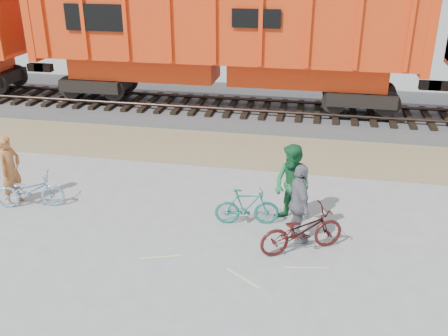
{
  "coord_description": "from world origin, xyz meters",
  "views": [
    {
      "loc": [
        1.98,
        -9.15,
        5.88
      ],
      "look_at": [
        -0.11,
        1.5,
        1.12
      ],
      "focal_mm": 40.0,
      "sensor_mm": 36.0,
      "label": 1
    }
  ],
  "objects_px": {
    "person_woman": "(299,204)",
    "bicycle_blue": "(30,190)",
    "hopper_car_center": "(223,36)",
    "person_man": "(292,186)",
    "bicycle_maroon": "(302,230)",
    "bicycle_teal": "(247,207)",
    "person_solo": "(11,170)"
  },
  "relations": [
    {
      "from": "bicycle_blue",
      "to": "person_woman",
      "type": "height_order",
      "value": "person_woman"
    },
    {
      "from": "person_man",
      "to": "bicycle_maroon",
      "type": "bearing_deg",
      "value": -35.46
    },
    {
      "from": "bicycle_maroon",
      "to": "person_man",
      "type": "xyz_separation_m",
      "value": [
        -0.3,
        1.11,
        0.48
      ]
    },
    {
      "from": "bicycle_maroon",
      "to": "person_woman",
      "type": "distance_m",
      "value": 0.58
    },
    {
      "from": "person_solo",
      "to": "person_man",
      "type": "distance_m",
      "value": 6.9
    },
    {
      "from": "hopper_car_center",
      "to": "person_woman",
      "type": "relative_size",
      "value": 7.74
    },
    {
      "from": "bicycle_teal",
      "to": "person_man",
      "type": "relative_size",
      "value": 0.76
    },
    {
      "from": "bicycle_blue",
      "to": "bicycle_teal",
      "type": "height_order",
      "value": "bicycle_teal"
    },
    {
      "from": "bicycle_teal",
      "to": "person_solo",
      "type": "bearing_deg",
      "value": 80.54
    },
    {
      "from": "person_man",
      "to": "person_woman",
      "type": "xyz_separation_m",
      "value": [
        0.2,
        -0.71,
        -0.07
      ]
    },
    {
      "from": "person_solo",
      "to": "person_man",
      "type": "xyz_separation_m",
      "value": [
        6.89,
        0.28,
        0.08
      ]
    },
    {
      "from": "hopper_car_center",
      "to": "person_woman",
      "type": "bearing_deg",
      "value": -68.61
    },
    {
      "from": "bicycle_maroon",
      "to": "person_solo",
      "type": "bearing_deg",
      "value": 54.31
    },
    {
      "from": "hopper_car_center",
      "to": "bicycle_teal",
      "type": "height_order",
      "value": "hopper_car_center"
    },
    {
      "from": "bicycle_maroon",
      "to": "person_man",
      "type": "relative_size",
      "value": 0.96
    },
    {
      "from": "bicycle_blue",
      "to": "bicycle_maroon",
      "type": "height_order",
      "value": "bicycle_maroon"
    },
    {
      "from": "hopper_car_center",
      "to": "bicycle_blue",
      "type": "height_order",
      "value": "hopper_car_center"
    },
    {
      "from": "bicycle_maroon",
      "to": "person_man",
      "type": "bearing_deg",
      "value": -13.86
    },
    {
      "from": "person_woman",
      "to": "bicycle_blue",
      "type": "bearing_deg",
      "value": 66.26
    },
    {
      "from": "bicycle_blue",
      "to": "person_man",
      "type": "height_order",
      "value": "person_man"
    },
    {
      "from": "bicycle_blue",
      "to": "person_man",
      "type": "xyz_separation_m",
      "value": [
        6.39,
        0.38,
        0.54
      ]
    },
    {
      "from": "bicycle_blue",
      "to": "bicycle_teal",
      "type": "bearing_deg",
      "value": -104.25
    },
    {
      "from": "bicycle_teal",
      "to": "person_woman",
      "type": "bearing_deg",
      "value": -123.03
    },
    {
      "from": "hopper_car_center",
      "to": "bicycle_teal",
      "type": "distance_m",
      "value": 8.74
    },
    {
      "from": "bicycle_blue",
      "to": "person_man",
      "type": "relative_size",
      "value": 0.85
    },
    {
      "from": "hopper_car_center",
      "to": "bicycle_teal",
      "type": "xyz_separation_m",
      "value": [
        2.16,
        -8.08,
        -2.56
      ]
    },
    {
      "from": "hopper_car_center",
      "to": "person_woman",
      "type": "xyz_separation_m",
      "value": [
        3.36,
        -8.58,
        -2.1
      ]
    },
    {
      "from": "bicycle_maroon",
      "to": "bicycle_teal",
      "type": "bearing_deg",
      "value": 26.06
    },
    {
      "from": "hopper_car_center",
      "to": "bicycle_blue",
      "type": "relative_size",
      "value": 8.47
    },
    {
      "from": "person_man",
      "to": "bicycle_teal",
      "type": "bearing_deg",
      "value": -129.41
    },
    {
      "from": "bicycle_teal",
      "to": "person_solo",
      "type": "height_order",
      "value": "person_solo"
    },
    {
      "from": "bicycle_blue",
      "to": "bicycle_maroon",
      "type": "bearing_deg",
      "value": -112.34
    }
  ]
}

